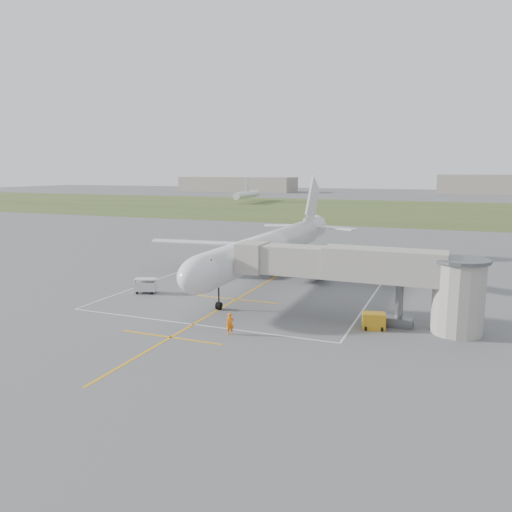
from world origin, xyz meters
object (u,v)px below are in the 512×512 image
at_px(gpu_unit, 374,321).
at_px(ramp_worker_wing, 205,266).
at_px(ramp_worker_nose, 230,324).
at_px(airliner, 270,247).
at_px(jet_bridge, 375,275).
at_px(baggage_cart, 146,286).

bearing_deg(gpu_unit, ramp_worker_wing, 133.64).
distance_m(ramp_worker_nose, ramp_worker_wing, 28.58).
relative_size(airliner, ramp_worker_nose, 24.41).
bearing_deg(gpu_unit, jet_bridge, 87.17).
bearing_deg(ramp_worker_nose, airliner, 66.84).
bearing_deg(airliner, jet_bridge, -42.19).
xyz_separation_m(jet_bridge, ramp_worker_wing, (-26.41, 16.41, -3.96)).
height_order(jet_bridge, gpu_unit, jet_bridge).
bearing_deg(ramp_worker_wing, ramp_worker_nose, 165.08).
relative_size(gpu_unit, baggage_cart, 0.80).
distance_m(airliner, baggage_cart, 16.80).
height_order(airliner, ramp_worker_nose, airliner).
height_order(gpu_unit, ramp_worker_nose, ramp_worker_nose).
bearing_deg(jet_bridge, ramp_worker_nose, -145.21).
distance_m(jet_bridge, baggage_cart, 27.26).
xyz_separation_m(airliner, baggage_cart, (-11.17, -12.05, -3.50)).
bearing_deg(gpu_unit, baggage_cart, 159.68).
relative_size(jet_bridge, ramp_worker_nose, 12.22).
relative_size(gpu_unit, ramp_worker_nose, 1.19).
bearing_deg(baggage_cart, ramp_worker_wing, 68.90).
height_order(jet_bridge, ramp_worker_nose, jet_bridge).
height_order(gpu_unit, baggage_cart, baggage_cart).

